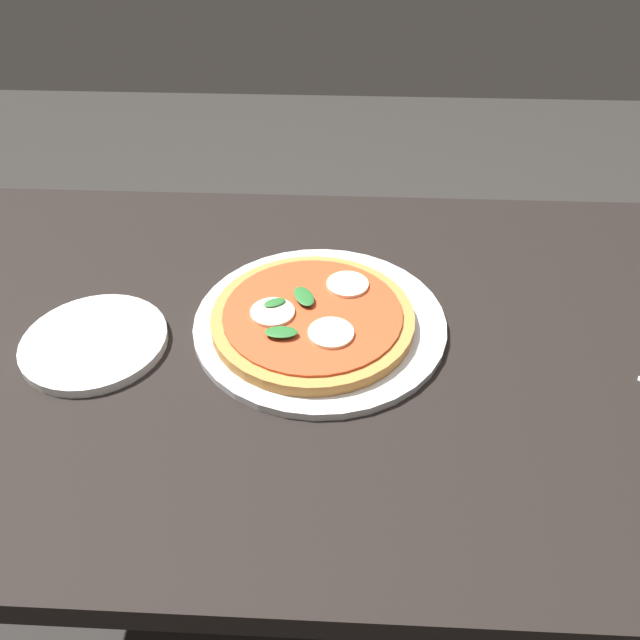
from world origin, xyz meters
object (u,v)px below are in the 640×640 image
Objects in this scene: dining_table at (304,382)px; plate_white at (95,342)px; serving_tray at (320,322)px; pizza at (313,317)px.

plate_white is (0.29, 0.04, 0.11)m from dining_table.
dining_table is at bearing 36.01° from serving_tray.
plate_white reaches higher than dining_table.
serving_tray is 1.26× the size of pizza.
plate_white is at bearing 8.19° from dining_table.
pizza reaches higher than dining_table.
dining_table is 0.31m from plate_white.
serving_tray is 1.82× the size of plate_white.
serving_tray is 0.02m from pizza.
plate_white is (0.31, 0.06, 0.00)m from serving_tray.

